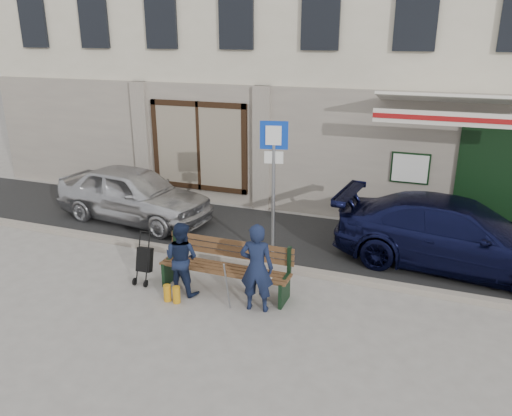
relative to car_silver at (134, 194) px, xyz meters
The scene contains 11 objects.
ground 5.04m from the car_silver, 35.82° to the right, with size 80.00×80.00×0.00m, color #9E9991.
asphalt_lane 4.11m from the car_silver, ahead, with size 60.00×3.20×0.01m, color #282828.
curb 4.33m from the car_silver, 19.34° to the right, with size 60.00×0.18×0.12m, color #9E9384.
building 8.09m from the car_silver, 53.78° to the left, with size 20.00×8.27×10.00m.
car_silver is the anchor object (origin of this frame).
car_navy 7.46m from the car_silver, ahead, with size 1.92×4.72×1.37m, color black.
parking_sign 4.35m from the car_silver, 15.36° to the right, with size 0.53×0.15×2.88m.
bench 4.42m from the car_silver, 35.80° to the right, with size 2.40×1.17×0.98m.
man 5.28m from the car_silver, 34.08° to the right, with size 0.56×0.37×1.54m, color #141D39.
woman 4.10m from the car_silver, 44.53° to the right, with size 0.65×0.51×1.33m, color #141D38.
stroller 3.47m from the car_silver, 53.17° to the right, with size 0.30×0.41×0.97m.
Camera 1 is at (2.95, -6.97, 4.37)m, focal length 35.00 mm.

